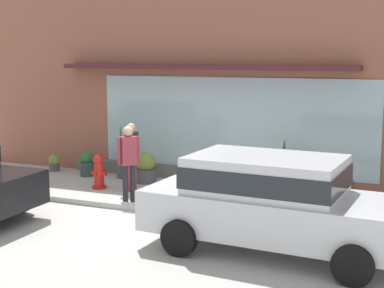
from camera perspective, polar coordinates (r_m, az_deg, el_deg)
The scene contains 13 objects.
ground_plane at distance 12.12m, azimuth -4.32°, elevation -6.53°, with size 60.00×60.00×0.00m, color #B2AFA8.
curb_strip at distance 11.93m, azimuth -4.76°, elevation -6.48°, with size 14.00×0.24×0.12m, color #B2B2AD.
storefront at distance 14.59m, azimuth 1.40°, elevation 6.31°, with size 14.00×0.81×5.24m.
fire_hydrant at distance 14.00m, azimuth -9.34°, elevation -2.76°, with size 0.42×0.39×0.84m.
pedestrian_with_handbag at distance 13.52m, azimuth -6.17°, elevation -0.83°, with size 0.31×0.63×1.64m.
pedestrian_passerby at distance 12.50m, azimuth -6.40°, elevation -1.35°, with size 0.37×0.41×1.70m.
parked_car_silver at distance 9.43m, azimuth 8.18°, elevation -5.47°, with size 4.53×2.13×1.59m.
potted_plant_doorstep at distance 14.08m, azimuth 1.65°, elevation -2.94°, with size 0.40×0.40×0.60m.
potted_plant_by_entrance at distance 14.49m, azimuth -4.66°, elevation -2.41°, with size 0.52×0.52×0.78m.
potted_plant_window_center at distance 15.01m, azimuth -7.14°, elevation -0.89°, with size 0.24×0.24×1.43m.
potted_plant_window_right at distance 13.44m, azimuth 9.21°, elevation -2.31°, with size 0.32×0.32×1.32m.
potted_plant_near_hydrant at distance 16.39m, azimuth -13.68°, elevation -1.81°, with size 0.32×0.32×0.47m.
potted_plant_window_left at distance 15.50m, azimuth -10.52°, elevation -2.01°, with size 0.37×0.37×0.67m.
Camera 1 is at (5.39, -10.36, 3.22)m, focal length 53.03 mm.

